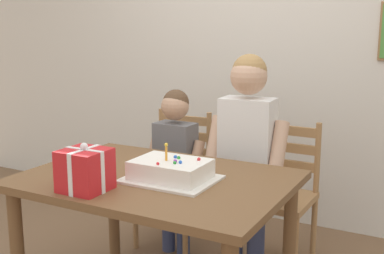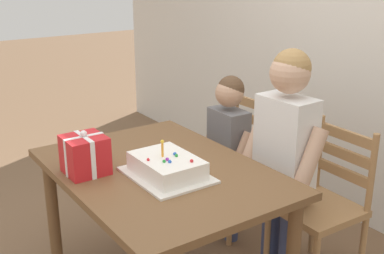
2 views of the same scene
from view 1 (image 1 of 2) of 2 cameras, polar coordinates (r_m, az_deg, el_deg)
name	(u,v)px [view 1 (image 1 of 2)]	position (r m, az deg, el deg)	size (l,w,h in m)	color
back_wall	(268,54)	(3.86, 8.82, 8.38)	(6.40, 0.11, 2.60)	silver
dining_table	(157,196)	(2.54, -4.12, -7.94)	(1.33, 0.95, 0.76)	brown
birthday_cake	(171,171)	(2.43, -2.47, -5.09)	(0.44, 0.34, 0.19)	white
gift_box_red_large	(85,170)	(2.32, -12.26, -4.88)	(0.21, 0.21, 0.23)	red
chair_left	(175,177)	(3.47, -1.92, -5.85)	(0.44, 0.44, 0.92)	#A87A4C
chair_right	(279,194)	(3.18, 10.04, -7.68)	(0.43, 0.43, 0.92)	#A87A4C
child_older	(247,142)	(2.98, 6.39, -1.79)	(0.49, 0.28, 1.35)	#38426B
child_younger	(175,156)	(3.22, -1.95, -3.36)	(0.40, 0.23, 1.11)	#38426B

